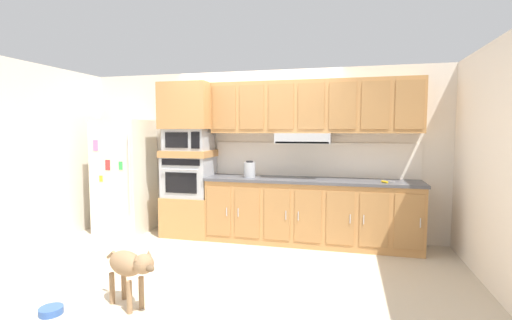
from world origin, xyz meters
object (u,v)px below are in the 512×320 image
refrigerator (125,176)px  electric_kettle (250,170)px  microwave (189,140)px  dog_food_bowl (51,310)px  built_in_oven (189,176)px  dog (129,266)px  screwdriver (385,182)px

refrigerator → electric_kettle: refrigerator is taller
microwave → dog_food_bowl: size_ratio=3.22×
microwave → dog_food_bowl: (-0.14, -2.58, -1.43)m
refrigerator → dog_food_bowl: refrigerator is taller
built_in_oven → dog: built_in_oven is taller
refrigerator → screwdriver: size_ratio=10.46×
refrigerator → built_in_oven: (1.08, 0.07, 0.02)m
dog → electric_kettle: bearing=102.7°
refrigerator → dog_food_bowl: 2.82m
dog → dog_food_bowl: dog is taller
dog_food_bowl → electric_kettle: bearing=66.5°
electric_kettle → dog_food_bowl: size_ratio=1.20×
microwave → screwdriver: microwave is taller
dog_food_bowl → microwave: bearing=87.0°
built_in_oven → screwdriver: (2.82, -0.15, 0.03)m
electric_kettle → dog_food_bowl: (-1.10, -2.54, -1.00)m
refrigerator → electric_kettle: bearing=0.6°
microwave → dog_food_bowl: bearing=-93.0°
built_in_oven → dog: size_ratio=1.01×
dog_food_bowl → screwdriver: bearing=39.4°
microwave → electric_kettle: 1.06m
refrigerator → dog: size_ratio=2.55×
electric_kettle → dog: electric_kettle is taller
dog → dog_food_bowl: size_ratio=3.45×
electric_kettle → built_in_oven: bearing=177.2°
built_in_oven → dog: bearing=-78.5°
electric_kettle → dog_food_bowl: electric_kettle is taller
microwave → dog: bearing=-78.5°
electric_kettle → screwdriver: bearing=-3.1°
microwave → dog: size_ratio=0.93×
refrigerator → built_in_oven: refrigerator is taller
refrigerator → screwdriver: refrigerator is taller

